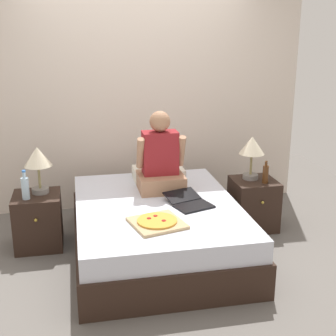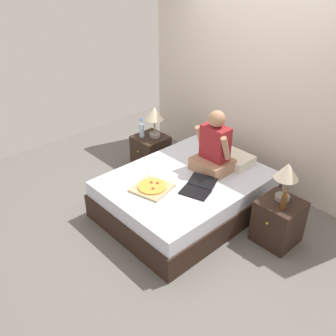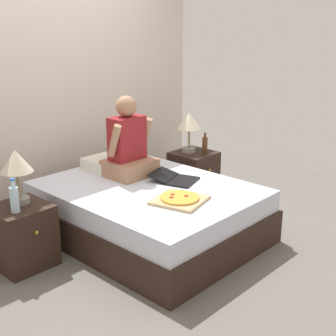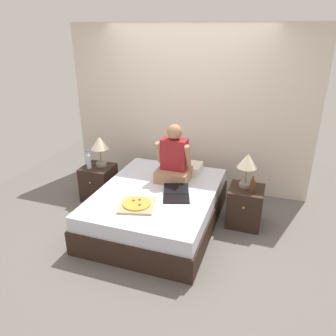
{
  "view_description": "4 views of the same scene",
  "coord_description": "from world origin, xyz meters",
  "px_view_note": "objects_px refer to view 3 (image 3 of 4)",
  "views": [
    {
      "loc": [
        -0.7,
        -3.92,
        2.07
      ],
      "look_at": [
        0.1,
        -0.02,
        0.84
      ],
      "focal_mm": 50.0,
      "sensor_mm": 36.0,
      "label": 1
    },
    {
      "loc": [
        2.66,
        -2.74,
        2.9
      ],
      "look_at": [
        -0.12,
        -0.18,
        0.65
      ],
      "focal_mm": 40.0,
      "sensor_mm": 36.0,
      "label": 2
    },
    {
      "loc": [
        -2.82,
        -2.89,
        1.96
      ],
      "look_at": [
        0.03,
        -0.22,
        0.72
      ],
      "focal_mm": 50.0,
      "sensor_mm": 36.0,
      "label": 3
    },
    {
      "loc": [
        1.36,
        -3.51,
        2.44
      ],
      "look_at": [
        0.14,
        0.01,
        0.82
      ],
      "focal_mm": 35.0,
      "sensor_mm": 36.0,
      "label": 4
    }
  ],
  "objects_px": {
    "laptop": "(177,179)",
    "pizza_box": "(180,199)",
    "lamp_on_right_nightstand": "(189,124)",
    "lamp_on_left_nightstand": "(16,165)",
    "nightstand_right": "(193,174)",
    "bed": "(149,212)",
    "water_bottle": "(14,199)",
    "person_seated": "(128,147)",
    "nightstand_left": "(22,236)",
    "beer_bottle": "(205,144)"
  },
  "relations": [
    {
      "from": "water_bottle",
      "to": "pizza_box",
      "type": "distance_m",
      "value": 1.32
    },
    {
      "from": "beer_bottle",
      "to": "person_seated",
      "type": "bearing_deg",
      "value": 174.54
    },
    {
      "from": "lamp_on_right_nightstand",
      "to": "nightstand_right",
      "type": "bearing_deg",
      "value": -59.07
    },
    {
      "from": "lamp_on_left_nightstand",
      "to": "lamp_on_right_nightstand",
      "type": "bearing_deg",
      "value": 0.0
    },
    {
      "from": "nightstand_left",
      "to": "water_bottle",
      "type": "relative_size",
      "value": 1.9
    },
    {
      "from": "beer_bottle",
      "to": "pizza_box",
      "type": "height_order",
      "value": "beer_bottle"
    },
    {
      "from": "bed",
      "to": "nightstand_left",
      "type": "xyz_separation_m",
      "value": [
        -1.09,
        0.37,
        0.02
      ]
    },
    {
      "from": "lamp_on_right_nightstand",
      "to": "beer_bottle",
      "type": "height_order",
      "value": "lamp_on_right_nightstand"
    },
    {
      "from": "nightstand_left",
      "to": "pizza_box",
      "type": "bearing_deg",
      "value": -39.47
    },
    {
      "from": "water_bottle",
      "to": "person_seated",
      "type": "bearing_deg",
      "value": 4.1
    },
    {
      "from": "bed",
      "to": "beer_bottle",
      "type": "distance_m",
      "value": 1.25
    },
    {
      "from": "lamp_on_left_nightstand",
      "to": "water_bottle",
      "type": "xyz_separation_m",
      "value": [
        -0.12,
        -0.14,
        -0.22
      ]
    },
    {
      "from": "bed",
      "to": "person_seated",
      "type": "xyz_separation_m",
      "value": [
        0.1,
        0.37,
        0.54
      ]
    },
    {
      "from": "lamp_on_left_nightstand",
      "to": "beer_bottle",
      "type": "relative_size",
      "value": 1.96
    },
    {
      "from": "nightstand_left",
      "to": "water_bottle",
      "type": "height_order",
      "value": "water_bottle"
    },
    {
      "from": "lamp_on_right_nightstand",
      "to": "lamp_on_left_nightstand",
      "type": "bearing_deg",
      "value": 180.0
    },
    {
      "from": "water_bottle",
      "to": "laptop",
      "type": "bearing_deg",
      "value": -14.4
    },
    {
      "from": "lamp_on_left_nightstand",
      "to": "nightstand_left",
      "type": "bearing_deg",
      "value": -128.62
    },
    {
      "from": "water_bottle",
      "to": "nightstand_right",
      "type": "height_order",
      "value": "water_bottle"
    },
    {
      "from": "laptop",
      "to": "pizza_box",
      "type": "xyz_separation_m",
      "value": [
        -0.37,
        -0.37,
        -0.0
      ]
    },
    {
      "from": "lamp_on_left_nightstand",
      "to": "bed",
      "type": "bearing_deg",
      "value": -21.88
    },
    {
      "from": "water_bottle",
      "to": "lamp_on_left_nightstand",
      "type": "bearing_deg",
      "value": 49.4
    },
    {
      "from": "bed",
      "to": "water_bottle",
      "type": "height_order",
      "value": "water_bottle"
    },
    {
      "from": "beer_bottle",
      "to": "nightstand_left",
      "type": "bearing_deg",
      "value": 177.46
    },
    {
      "from": "bed",
      "to": "nightstand_left",
      "type": "relative_size",
      "value": 3.72
    },
    {
      "from": "laptop",
      "to": "pizza_box",
      "type": "bearing_deg",
      "value": -135.06
    },
    {
      "from": "bed",
      "to": "nightstand_right",
      "type": "distance_m",
      "value": 1.15
    },
    {
      "from": "nightstand_right",
      "to": "person_seated",
      "type": "height_order",
      "value": "person_seated"
    },
    {
      "from": "lamp_on_left_nightstand",
      "to": "person_seated",
      "type": "xyz_separation_m",
      "value": [
        1.15,
        -0.05,
        -0.07
      ]
    },
    {
      "from": "nightstand_right",
      "to": "person_seated",
      "type": "xyz_separation_m",
      "value": [
        -0.99,
        0.0,
        0.52
      ]
    },
    {
      "from": "bed",
      "to": "pizza_box",
      "type": "bearing_deg",
      "value": -100.06
    },
    {
      "from": "lamp_on_right_nightstand",
      "to": "laptop",
      "type": "distance_m",
      "value": 0.99
    },
    {
      "from": "lamp_on_left_nightstand",
      "to": "water_bottle",
      "type": "height_order",
      "value": "lamp_on_left_nightstand"
    },
    {
      "from": "nightstand_left",
      "to": "beer_bottle",
      "type": "relative_size",
      "value": 2.28
    },
    {
      "from": "nightstand_left",
      "to": "person_seated",
      "type": "relative_size",
      "value": 0.67
    },
    {
      "from": "lamp_on_right_nightstand",
      "to": "nightstand_left",
      "type": "bearing_deg",
      "value": -178.67
    },
    {
      "from": "bed",
      "to": "nightstand_left",
      "type": "height_order",
      "value": "nightstand_left"
    },
    {
      "from": "pizza_box",
      "to": "bed",
      "type": "bearing_deg",
      "value": 79.94
    },
    {
      "from": "nightstand_right",
      "to": "pizza_box",
      "type": "height_order",
      "value": "pizza_box"
    },
    {
      "from": "nightstand_right",
      "to": "beer_bottle",
      "type": "height_order",
      "value": "beer_bottle"
    },
    {
      "from": "bed",
      "to": "person_seated",
      "type": "height_order",
      "value": "person_seated"
    },
    {
      "from": "nightstand_left",
      "to": "lamp_on_right_nightstand",
      "type": "xyz_separation_m",
      "value": [
        2.15,
        0.05,
        0.59
      ]
    },
    {
      "from": "water_bottle",
      "to": "beer_bottle",
      "type": "xyz_separation_m",
      "value": [
        2.33,
        -0.01,
        -0.02
      ]
    },
    {
      "from": "nightstand_right",
      "to": "pizza_box",
      "type": "xyz_separation_m",
      "value": [
        -1.17,
        -0.83,
        0.25
      ]
    },
    {
      "from": "lamp_on_right_nightstand",
      "to": "bed",
      "type": "bearing_deg",
      "value": -158.3
    },
    {
      "from": "bed",
      "to": "person_seated",
      "type": "distance_m",
      "value": 0.66
    },
    {
      "from": "nightstand_left",
      "to": "bed",
      "type": "bearing_deg",
      "value": -18.83
    },
    {
      "from": "water_bottle",
      "to": "lamp_on_right_nightstand",
      "type": "relative_size",
      "value": 0.61
    },
    {
      "from": "lamp_on_left_nightstand",
      "to": "laptop",
      "type": "height_order",
      "value": "lamp_on_left_nightstand"
    },
    {
      "from": "pizza_box",
      "to": "lamp_on_left_nightstand",
      "type": "bearing_deg",
      "value": 137.73
    }
  ]
}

